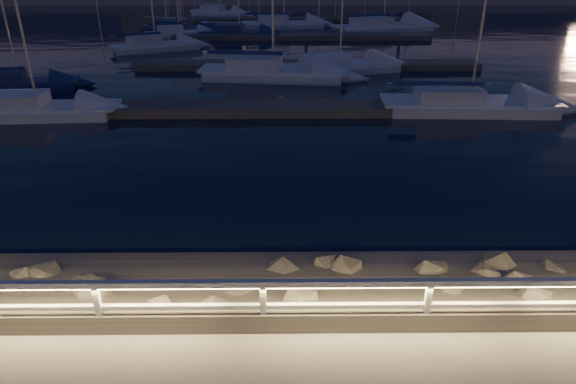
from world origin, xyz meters
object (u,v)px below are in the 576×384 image
sailboat_g (337,66)px  sailboat_i (178,33)px  sailboat_f (269,71)px  sailboat_l (381,26)px  guard_rail (370,293)px  sailboat_c (465,103)px  sailboat_k (282,23)px  sailboat_a (16,83)px  sailboat_b (34,108)px  sailboat_m (218,12)px  sailboat_n (180,28)px  sailboat_j (237,33)px  sailboat_e (154,45)px

sailboat_g → sailboat_i: sailboat_g is taller
sailboat_f → sailboat_l: size_ratio=0.88×
guard_rail → sailboat_i: (-10.75, 38.94, -0.98)m
sailboat_c → sailboat_k: sailboat_k is taller
sailboat_a → sailboat_i: bearing=59.8°
sailboat_a → sailboat_b: size_ratio=0.85×
sailboat_m → guard_rail: bearing=-57.0°
sailboat_k → sailboat_n: (-9.39, -3.41, -0.01)m
sailboat_c → sailboat_f: (-9.41, 6.86, 0.04)m
sailboat_j → sailboat_n: sailboat_n is taller
sailboat_a → sailboat_l: 32.55m
sailboat_k → sailboat_i: bearing=-150.6°
sailboat_k → sailboat_n: bearing=-164.3°
sailboat_j → sailboat_f: bearing=-72.6°
sailboat_a → sailboat_j: (10.55, 18.66, 0.01)m
sailboat_i → sailboat_l: 18.78m
sailboat_g → sailboat_e: bearing=133.2°
sailboat_a → sailboat_f: sailboat_f is taller
sailboat_a → guard_rail: bearing=-65.8°
sailboat_a → sailboat_l: sailboat_l is taller
sailboat_b → sailboat_f: (10.63, 7.50, 0.06)m
sailboat_f → sailboat_n: (-8.69, 18.68, -0.05)m
sailboat_j → sailboat_l: (13.22, 3.58, 0.06)m
sailboat_b → sailboat_l: 34.14m
sailboat_a → sailboat_c: sailboat_c is taller
guard_rail → sailboat_b: bearing=130.1°
sailboat_g → sailboat_n: (-12.84, 16.90, 0.01)m
sailboat_b → sailboat_j: bearing=69.4°
sailboat_m → sailboat_j: bearing=-54.1°
sailboat_i → sailboat_k: sailboat_k is taller
sailboat_i → sailboat_k: 10.94m
sailboat_l → sailboat_n: size_ratio=1.32×
sailboat_j → sailboat_n: size_ratio=0.93×
sailboat_f → sailboat_l: (10.03, 19.68, -0.01)m
sailboat_c → sailboat_f: sailboat_f is taller
sailboat_l → sailboat_f: bearing=-136.6°
sailboat_b → sailboat_f: sailboat_f is taller
sailboat_b → sailboat_c: bearing=-1.3°
guard_rail → sailboat_k: size_ratio=3.15×
guard_rail → sailboat_e: sailboat_e is taller
sailboat_e → sailboat_j: bearing=23.4°
sailboat_a → sailboat_k: size_ratio=0.74×
guard_rail → sailboat_g: size_ratio=3.31×
sailboat_a → sailboat_m: (7.09, 34.71, 0.04)m
sailboat_g → guard_rail: bearing=-110.5°
sailboat_b → sailboat_i: (2.24, 23.51, -0.02)m
sailboat_a → sailboat_k: 28.57m
sailboat_e → sailboat_g: sailboat_g is taller
sailboat_g → sailboat_m: sailboat_g is taller
sailboat_i → sailboat_b: bearing=-112.0°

